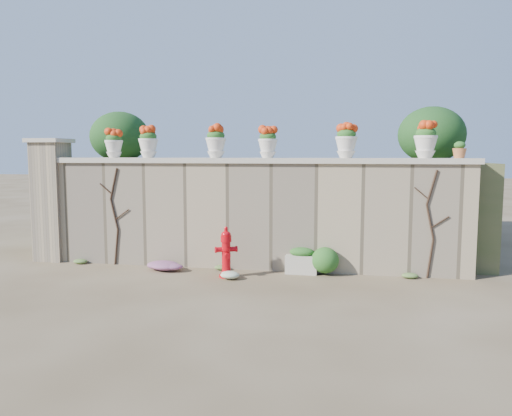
% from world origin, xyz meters
% --- Properties ---
extents(ground, '(80.00, 80.00, 0.00)m').
position_xyz_m(ground, '(0.00, 0.00, 0.00)').
color(ground, brown).
rests_on(ground, ground).
extents(stone_wall, '(8.00, 0.40, 2.00)m').
position_xyz_m(stone_wall, '(0.00, 1.80, 1.00)').
color(stone_wall, gray).
rests_on(stone_wall, ground).
extents(wall_cap, '(8.10, 0.52, 0.10)m').
position_xyz_m(wall_cap, '(0.00, 1.80, 2.05)').
color(wall_cap, beige).
rests_on(wall_cap, stone_wall).
extents(gate_pillar, '(0.72, 0.72, 2.48)m').
position_xyz_m(gate_pillar, '(-4.15, 1.80, 1.26)').
color(gate_pillar, gray).
rests_on(gate_pillar, ground).
extents(raised_fill, '(9.00, 6.00, 2.00)m').
position_xyz_m(raised_fill, '(0.00, 5.00, 1.00)').
color(raised_fill, '#384C23').
rests_on(raised_fill, ground).
extents(back_shrub_left, '(1.30, 1.30, 1.10)m').
position_xyz_m(back_shrub_left, '(-3.20, 3.00, 2.55)').
color(back_shrub_left, '#143814').
rests_on(back_shrub_left, raised_fill).
extents(back_shrub_right, '(1.30, 1.30, 1.10)m').
position_xyz_m(back_shrub_right, '(3.40, 3.00, 2.55)').
color(back_shrub_right, '#143814').
rests_on(back_shrub_right, raised_fill).
extents(vine_left, '(0.60, 0.04, 1.91)m').
position_xyz_m(vine_left, '(-2.67, 1.58, 0.99)').
color(vine_left, black).
rests_on(vine_left, ground).
extents(vine_right, '(0.60, 0.04, 1.91)m').
position_xyz_m(vine_right, '(3.23, 1.58, 0.99)').
color(vine_right, black).
rests_on(vine_right, ground).
extents(fire_hydrant, '(0.38, 0.28, 0.90)m').
position_xyz_m(fire_hydrant, '(-0.29, 1.00, 0.45)').
color(fire_hydrant, red).
rests_on(fire_hydrant, ground).
extents(planter_box, '(0.58, 0.35, 0.48)m').
position_xyz_m(planter_box, '(0.99, 1.55, 0.22)').
color(planter_box, beige).
rests_on(planter_box, ground).
extents(green_shrub, '(0.64, 0.58, 0.61)m').
position_xyz_m(green_shrub, '(1.38, 1.55, 0.30)').
color(green_shrub, '#1E5119').
rests_on(green_shrub, ground).
extents(magenta_clump, '(0.79, 0.52, 0.21)m').
position_xyz_m(magenta_clump, '(-1.54, 1.25, 0.10)').
color(magenta_clump, '#B524A5').
rests_on(magenta_clump, ground).
extents(white_flowers, '(0.48, 0.38, 0.17)m').
position_xyz_m(white_flowers, '(-0.18, 0.90, 0.09)').
color(white_flowers, white).
rests_on(white_flowers, ground).
extents(urn_pot_0, '(0.35, 0.35, 0.55)m').
position_xyz_m(urn_pot_0, '(-2.76, 1.80, 2.37)').
color(urn_pot_0, silver).
rests_on(urn_pot_0, wall_cap).
extents(urn_pot_1, '(0.38, 0.38, 0.59)m').
position_xyz_m(urn_pot_1, '(-2.03, 1.80, 2.39)').
color(urn_pot_1, silver).
rests_on(urn_pot_1, wall_cap).
extents(urn_pot_2, '(0.39, 0.39, 0.61)m').
position_xyz_m(urn_pot_2, '(-0.68, 1.80, 2.40)').
color(urn_pot_2, silver).
rests_on(urn_pot_2, wall_cap).
extents(urn_pot_3, '(0.36, 0.36, 0.57)m').
position_xyz_m(urn_pot_3, '(0.32, 1.80, 2.38)').
color(urn_pot_3, silver).
rests_on(urn_pot_3, wall_cap).
extents(urn_pot_4, '(0.40, 0.40, 0.62)m').
position_xyz_m(urn_pot_4, '(1.75, 1.80, 2.41)').
color(urn_pot_4, silver).
rests_on(urn_pot_4, wall_cap).
extents(urn_pot_5, '(0.40, 0.40, 0.63)m').
position_xyz_m(urn_pot_5, '(3.12, 1.80, 2.41)').
color(urn_pot_5, silver).
rests_on(urn_pot_5, wall_cap).
extents(terracotta_pot, '(0.23, 0.23, 0.28)m').
position_xyz_m(terracotta_pot, '(3.69, 1.80, 2.23)').
color(terracotta_pot, '#B26536').
rests_on(terracotta_pot, wall_cap).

